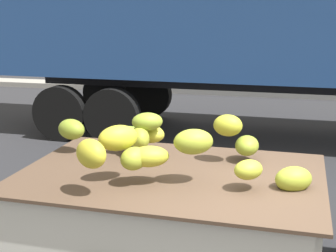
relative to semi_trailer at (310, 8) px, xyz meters
The scene contains 2 objects.
curb_strip 5.51m from the semi_trailer, 93.20° to the left, with size 80.00×0.80×0.16m, color gray.
semi_trailer is the anchor object (origin of this frame).
Camera 1 is at (-0.09, -3.88, 2.57)m, focal length 52.33 mm.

